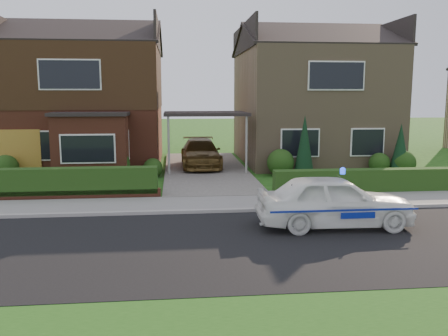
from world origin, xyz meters
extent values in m
plane|color=#1C4A13|center=(0.00, 0.00, 0.00)|extent=(120.00, 120.00, 0.00)
cube|color=black|center=(0.00, 0.00, 0.00)|extent=(60.00, 6.00, 0.02)
cube|color=#9E9993|center=(0.00, 3.05, 0.06)|extent=(60.00, 0.16, 0.12)
cube|color=slate|center=(0.00, 4.10, 0.05)|extent=(60.00, 2.00, 0.10)
cube|color=#666059|center=(0.00, 11.00, 0.06)|extent=(3.80, 12.00, 0.12)
cube|color=brown|center=(-5.80, 14.00, 2.90)|extent=(7.20, 8.00, 5.80)
cube|color=white|center=(-7.38, 9.98, 1.40)|extent=(1.80, 0.08, 1.30)
cube|color=white|center=(-4.22, 9.98, 1.40)|extent=(1.60, 0.08, 1.30)
cube|color=white|center=(-5.80, 9.98, 4.40)|extent=(2.60, 0.08, 1.30)
cube|color=black|center=(-5.80, 14.00, 4.35)|extent=(7.26, 8.06, 2.90)
cube|color=brown|center=(-4.94, 9.30, 1.35)|extent=(3.00, 1.40, 2.70)
cube|color=black|center=(-4.94, 9.30, 2.77)|extent=(3.20, 1.60, 0.14)
cube|color=#8E7657|center=(5.80, 14.00, 2.90)|extent=(7.20, 8.00, 5.80)
cube|color=white|center=(4.22, 9.98, 1.40)|extent=(1.80, 0.08, 1.30)
cube|color=white|center=(7.38, 9.98, 1.40)|extent=(1.60, 0.08, 1.30)
cube|color=white|center=(5.80, 9.98, 4.40)|extent=(2.60, 0.08, 1.30)
cube|color=black|center=(0.00, 11.00, 2.70)|extent=(3.80, 3.00, 0.14)
cylinder|color=gray|center=(-1.70, 9.60, 1.35)|extent=(0.10, 0.10, 2.70)
cylinder|color=gray|center=(1.70, 9.60, 1.35)|extent=(0.10, 0.10, 2.70)
cube|color=#8C5D1E|center=(-8.25, 9.96, 1.05)|extent=(2.20, 0.10, 2.10)
cube|color=brown|center=(-5.80, 5.30, 0.18)|extent=(7.70, 0.25, 0.36)
cube|color=#173711|center=(-5.80, 5.45, 0.00)|extent=(7.50, 0.55, 0.90)
cube|color=#173711|center=(5.80, 5.35, 0.00)|extent=(7.50, 0.55, 0.80)
sphere|color=#173711|center=(-8.50, 9.50, 0.54)|extent=(1.08, 1.08, 1.08)
sphere|color=#173711|center=(-4.00, 9.30, 0.66)|extent=(1.32, 1.32, 1.32)
sphere|color=#173711|center=(-2.40, 9.60, 0.42)|extent=(0.84, 0.84, 0.84)
sphere|color=#173711|center=(3.20, 9.40, 0.60)|extent=(1.20, 1.20, 1.20)
sphere|color=#173711|center=(7.80, 9.50, 0.48)|extent=(0.96, 0.96, 0.96)
sphere|color=#173711|center=(8.80, 9.20, 0.54)|extent=(1.08, 1.08, 1.08)
cone|color=black|center=(4.20, 9.20, 1.30)|extent=(0.90, 0.90, 2.60)
cone|color=black|center=(8.60, 9.20, 1.10)|extent=(0.90, 0.90, 2.20)
imported|color=white|center=(2.83, 1.20, 0.71)|extent=(1.80, 4.23, 1.43)
sphere|color=#193FF2|center=(3.04, 1.20, 1.51)|extent=(0.17, 0.17, 0.17)
cube|color=navy|center=(2.83, 0.35, 0.66)|extent=(3.86, 0.02, 0.05)
cube|color=navy|center=(2.83, 2.05, 0.66)|extent=(3.86, 0.01, 0.05)
ellipsoid|color=black|center=(1.65, 1.10, 1.00)|extent=(0.22, 0.17, 0.21)
sphere|color=white|center=(1.67, 1.04, 0.99)|extent=(0.11, 0.11, 0.11)
sphere|color=black|center=(1.67, 1.08, 1.14)|extent=(0.13, 0.13, 0.13)
cone|color=black|center=(1.63, 1.09, 1.20)|extent=(0.04, 0.04, 0.05)
cone|color=black|center=(1.72, 1.09, 1.20)|extent=(0.04, 0.04, 0.05)
imported|color=brown|center=(-0.21, 11.75, 0.77)|extent=(1.86, 4.52, 1.31)
imported|color=gray|center=(-3.67, 8.58, 0.34)|extent=(0.47, 0.45, 0.67)
imported|color=gray|center=(-2.50, 7.06, 0.35)|extent=(0.41, 0.41, 0.70)
camera|label=1|loc=(-1.44, -10.92, 3.57)|focal=38.00mm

